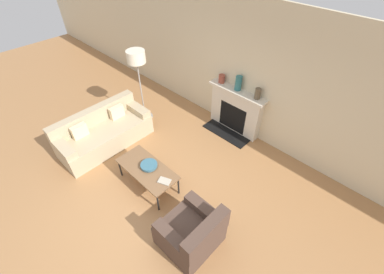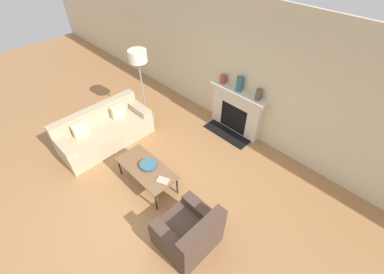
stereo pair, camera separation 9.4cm
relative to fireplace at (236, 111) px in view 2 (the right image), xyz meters
name	(u,v)px [view 2 (the right image)]	position (x,y,z in m)	size (l,w,h in m)	color
ground_plane	(148,205)	(0.24, -2.79, -0.52)	(18.00, 18.00, 0.00)	#A87547
wall_back	(255,76)	(0.24, 0.15, 0.93)	(18.00, 0.06, 2.90)	beige
fireplace	(236,111)	(0.00, 0.00, 0.00)	(1.39, 0.59, 1.06)	beige
couch	(105,131)	(-1.76, -2.41, -0.21)	(0.84, 2.00, 0.80)	tan
armchair_near	(189,233)	(1.26, -2.74, -0.20)	(0.81, 0.85, 0.84)	#4C382D
coffee_table	(146,169)	(-0.15, -2.47, -0.09)	(1.21, 0.57, 0.46)	brown
bowl	(148,164)	(-0.15, -2.41, -0.02)	(0.31, 0.31, 0.07)	#38667A
book	(163,181)	(0.31, -2.45, -0.05)	(0.25, 0.21, 0.02)	#B2A893
floor_lamp	(139,64)	(-1.88, -1.20, 0.93)	(0.41, 0.41, 1.76)	gray
mantel_vase_left	(223,79)	(-0.47, 0.02, 0.64)	(0.14, 0.14, 0.18)	brown
mantel_vase_center_left	(240,84)	(-0.02, 0.02, 0.71)	(0.14, 0.14, 0.32)	#28666B
mantel_vase_center_right	(259,95)	(0.46, 0.02, 0.66)	(0.12, 0.12, 0.23)	brown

